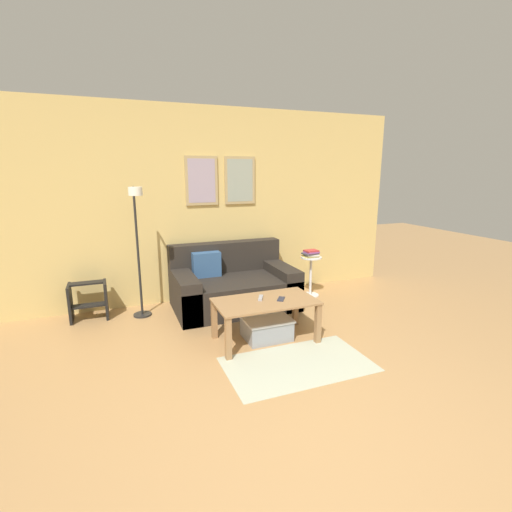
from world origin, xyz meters
name	(u,v)px	position (x,y,z in m)	size (l,w,h in m)	color
ground_plane	(328,438)	(0.00, 0.00, 0.00)	(16.00, 16.00, 0.00)	tan
wall_back	(208,205)	(0.00, 3.08, 1.28)	(5.60, 0.09, 2.55)	#D6B76B
area_rug	(298,364)	(0.26, 0.93, 0.00)	(1.34, 0.78, 0.01)	#B2B79E
couch	(233,286)	(0.17, 2.58, 0.27)	(1.52, 0.95, 0.80)	#28231E
coffee_table	(265,307)	(0.18, 1.50, 0.36)	(1.04, 0.57, 0.44)	#997047
storage_bin	(267,328)	(0.21, 1.54, 0.11)	(0.49, 0.40, 0.23)	gray
floor_lamp	(138,238)	(-0.96, 2.53, 0.99)	(0.22, 0.50, 1.57)	black
side_table	(311,273)	(1.33, 2.58, 0.33)	(0.29, 0.29, 0.57)	white
book_stack	(311,254)	(1.31, 2.57, 0.62)	(0.23, 0.19, 0.10)	#D8C666
remote_control	(261,298)	(0.15, 1.57, 0.45)	(0.04, 0.15, 0.02)	#99999E
cell_phone	(281,299)	(0.34, 1.48, 0.44)	(0.07, 0.14, 0.01)	#1E2338
step_stool	(88,300)	(-1.56, 2.81, 0.24)	(0.42, 0.30, 0.44)	black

